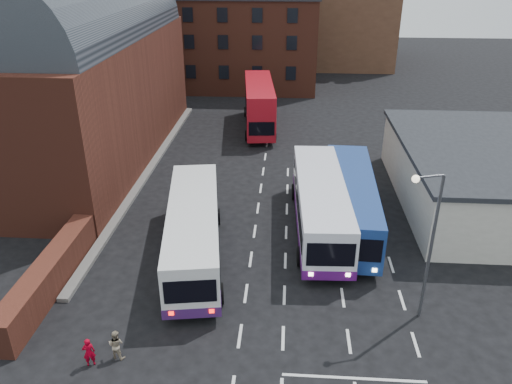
# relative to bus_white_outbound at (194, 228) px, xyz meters

# --- Properties ---
(ground) EXTENTS (180.00, 180.00, 0.00)m
(ground) POSITION_rel_bus_white_outbound_xyz_m (3.23, -5.59, -1.95)
(ground) COLOR black
(railway_station) EXTENTS (12.00, 28.00, 16.00)m
(railway_station) POSITION_rel_bus_white_outbound_xyz_m (-12.27, 15.41, 5.69)
(railway_station) COLOR #602B1E
(railway_station) RESTS_ON ground
(forecourt_wall) EXTENTS (1.20, 10.00, 1.80)m
(forecourt_wall) POSITION_rel_bus_white_outbound_xyz_m (-6.97, -3.59, -1.05)
(forecourt_wall) COLOR #602B1E
(forecourt_wall) RESTS_ON ground
(cream_building) EXTENTS (10.40, 16.40, 4.25)m
(cream_building) POSITION_rel_bus_white_outbound_xyz_m (18.23, 8.41, 0.21)
(cream_building) COLOR beige
(cream_building) RESTS_ON ground
(brick_terrace) EXTENTS (22.00, 10.00, 11.00)m
(brick_terrace) POSITION_rel_bus_white_outbound_xyz_m (-2.77, 40.41, 3.55)
(brick_terrace) COLOR brown
(brick_terrace) RESTS_ON ground
(castle_keep) EXTENTS (22.00, 22.00, 12.00)m
(castle_keep) POSITION_rel_bus_white_outbound_xyz_m (9.23, 60.41, 4.05)
(castle_keep) COLOR brown
(castle_keep) RESTS_ON ground
(bus_white_outbound) EXTENTS (4.60, 12.37, 3.30)m
(bus_white_outbound) POSITION_rel_bus_white_outbound_xyz_m (0.00, 0.00, 0.00)
(bus_white_outbound) COLOR silver
(bus_white_outbound) RESTS_ON ground
(bus_white_inbound) EXTENTS (3.49, 12.51, 3.39)m
(bus_white_inbound) POSITION_rel_bus_white_outbound_xyz_m (7.30, 3.67, 0.05)
(bus_white_inbound) COLOR white
(bus_white_inbound) RESTS_ON ground
(bus_blue) EXTENTS (3.46, 12.31, 3.33)m
(bus_blue) POSITION_rel_bus_white_outbound_xyz_m (9.23, 4.17, 0.02)
(bus_blue) COLOR navy
(bus_blue) RESTS_ON ground
(bus_red_double) EXTENTS (3.78, 11.65, 4.58)m
(bus_red_double) POSITION_rel_bus_white_outbound_xyz_m (2.21, 23.66, 0.49)
(bus_red_double) COLOR #B2111E
(bus_red_double) RESTS_ON ground
(street_lamp) EXTENTS (1.50, 0.63, 7.62)m
(street_lamp) POSITION_rel_bus_white_outbound_xyz_m (11.58, -4.41, 2.65)
(street_lamp) COLOR #505257
(street_lamp) RESTS_ON ground
(pedestrian_red) EXTENTS (0.60, 0.50, 1.41)m
(pedestrian_red) POSITION_rel_bus_white_outbound_xyz_m (-2.99, -8.60, -1.24)
(pedestrian_red) COLOR #A20015
(pedestrian_red) RESTS_ON ground
(pedestrian_beige) EXTENTS (0.78, 0.66, 1.43)m
(pedestrian_beige) POSITION_rel_bus_white_outbound_xyz_m (-1.98, -8.08, -1.23)
(pedestrian_beige) COLOR tan
(pedestrian_beige) RESTS_ON ground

